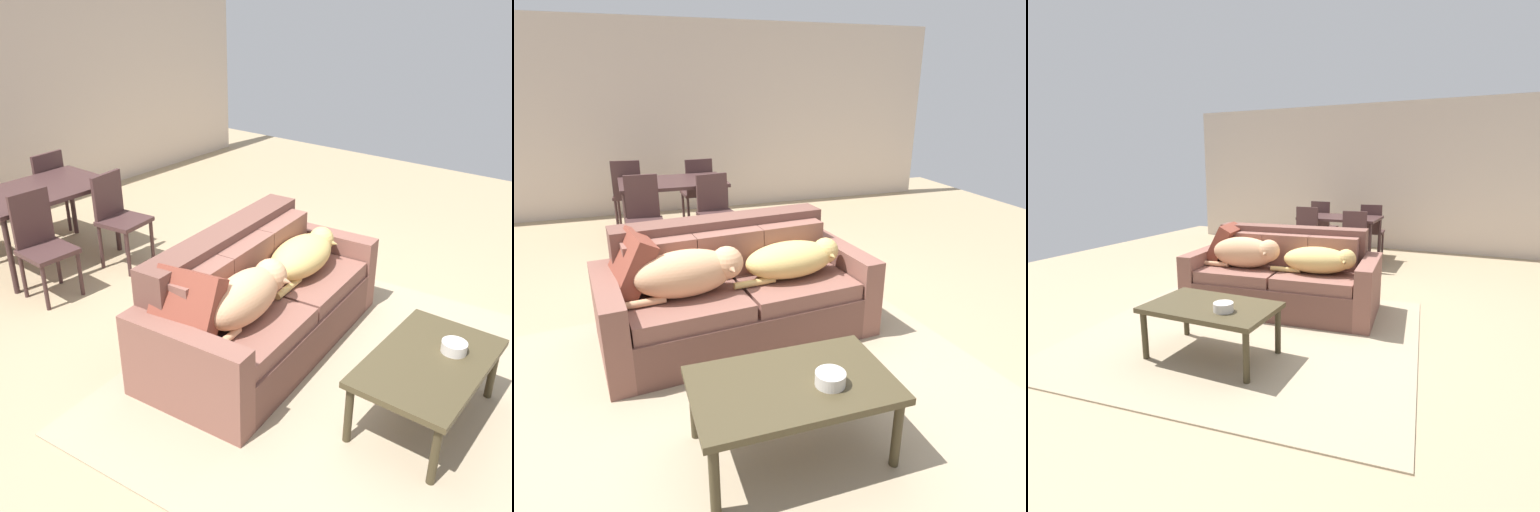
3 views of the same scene
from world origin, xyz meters
The scene contains 14 objects.
ground_plane centered at (0.00, 0.00, 0.00)m, with size 10.00×10.00×0.00m, color tan.
back_partition centered at (0.00, 4.00, 1.35)m, with size 8.00×0.12×2.70m, color beige.
area_rug centered at (-0.25, -0.79, 0.01)m, with size 3.02×2.79×0.01m, color tan.
couch centered at (-0.26, 0.01, 0.34)m, with size 2.10×1.13×0.88m.
dog_on_left_cushion centered at (-0.60, -0.19, 0.64)m, with size 0.88×0.39×0.33m.
dog_on_right_cushion centered at (0.19, -0.09, 0.61)m, with size 0.87×0.44×0.27m.
throw_pillow_by_left_arm centered at (-1.01, -0.01, 0.67)m, with size 0.15×0.45×0.45m, color brown.
coffee_table centered at (-0.29, -1.34, 0.40)m, with size 1.04×0.63×0.45m.
bowl_on_coffee_table centered at (-0.12, -1.42, 0.48)m, with size 0.16×0.16×0.07m, color silver.
dining_table centered at (-0.38, 2.53, 0.67)m, with size 1.26×0.82×0.74m.
dining_chair_near_left centered at (-0.78, 1.93, 0.51)m, with size 0.41×0.41×0.93m.
dining_chair_near_right centered at (0.02, 1.89, 0.51)m, with size 0.45×0.45×0.90m.
dining_chair_far_left centered at (-0.89, 3.12, 0.52)m, with size 0.44×0.44×0.94m.
dining_chair_far_right centered at (0.02, 3.08, 0.50)m, with size 0.42×0.42×0.92m.
Camera 3 is at (1.52, -3.92, 1.53)m, focal length 28.52 mm.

